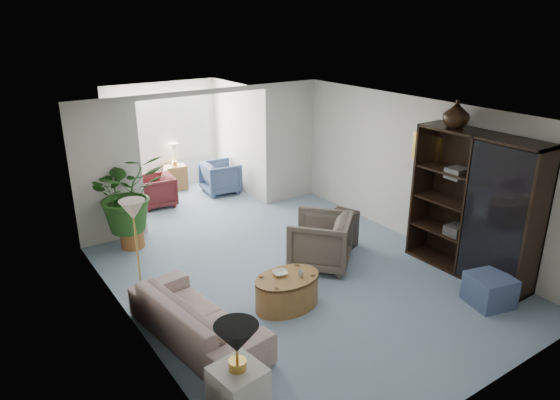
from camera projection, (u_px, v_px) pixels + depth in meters
floor at (302, 279)px, 7.66m from camera, size 6.00×6.00×0.00m
sunroom_floor at (188, 201)px, 10.83m from camera, size 2.60×2.60×0.00m
back_pier_left at (107, 173)px, 8.54m from camera, size 1.20×0.12×2.50m
back_pier_right at (290, 142)px, 10.55m from camera, size 1.20×0.12×2.50m
back_header at (205, 92)px, 9.13m from camera, size 2.60×0.12×0.10m
window_pane at (163, 128)px, 11.18m from camera, size 2.20×0.02×1.50m
window_blinds at (164, 128)px, 11.15m from camera, size 2.20×0.02×1.50m
framed_picture at (427, 149)px, 8.30m from camera, size 0.04×0.50×0.40m
sofa at (197, 317)px, 6.17m from camera, size 1.07×2.15×0.60m
end_table at (238, 390)px, 5.04m from camera, size 0.53×0.53×0.52m
table_lamp at (237, 339)px, 4.83m from camera, size 0.44×0.44×0.30m
floor_lamp at (133, 210)px, 6.94m from camera, size 0.36×0.36×0.28m
coffee_table at (287, 291)px, 6.90m from camera, size 1.15×1.15×0.45m
coffee_bowl at (280, 273)px, 6.86m from camera, size 0.24×0.24×0.05m
coffee_cup at (301, 274)px, 6.80m from camera, size 0.11×0.11×0.08m
wingback_chair at (320, 241)px, 7.95m from camera, size 1.28×1.29×0.84m
side_table_dark at (341, 231)px, 8.59m from camera, size 0.65×0.59×0.64m
entertainment_cabinet at (474, 206)px, 7.50m from camera, size 0.53×1.98×2.20m
cabinet_urn at (456, 114)px, 7.43m from camera, size 0.39×0.39×0.40m
ottoman at (490, 290)px, 6.95m from camera, size 0.65×0.65×0.43m
plant_pot at (132, 238)px, 8.68m from camera, size 0.40×0.40×0.32m
house_plant at (127, 193)px, 8.39m from camera, size 1.20×1.04×1.34m
sunroom_chair_blue at (221, 177)px, 11.25m from camera, size 0.84×0.82×0.70m
sunroom_chair_maroon at (156, 191)px, 10.46m from camera, size 0.78×0.76×0.65m
sunroom_table at (176, 178)px, 11.45m from camera, size 0.50×0.40×0.57m
shelf_clutter at (478, 210)px, 7.39m from camera, size 0.30×1.10×1.06m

